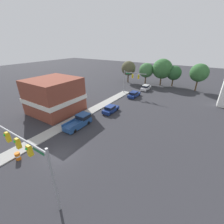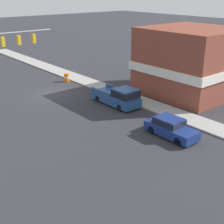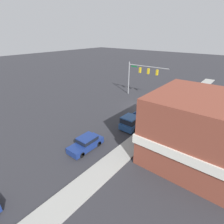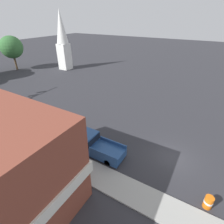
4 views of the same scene
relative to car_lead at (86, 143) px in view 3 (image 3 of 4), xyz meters
The scene contains 7 objects.
ground_plane 15.28m from the car_lead, 83.27° to the right, with size 200.00×200.00×0.00m, color #2D2D33.
sidewalk_curb 15.67m from the car_lead, 104.48° to the right, with size 2.40×60.00×0.14m.
near_signal_assembly 20.90m from the car_lead, 77.13° to the right, with size 8.70×0.49×6.89m.
car_lead is the anchor object (origin of this frame).
pickup_truck_parked 7.95m from the car_lead, 100.71° to the right, with size 2.07×5.44×1.97m.
construction_barrel 18.68m from the car_lead, 96.49° to the right, with size 0.63×0.63×1.05m.
corner_brick_building 12.12m from the car_lead, 149.64° to the right, with size 9.47×9.61×7.13m.
Camera 3 is at (-14.71, 26.46, 12.46)m, focal length 28.00 mm.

